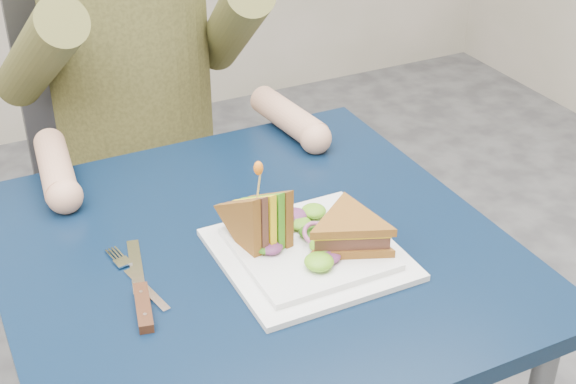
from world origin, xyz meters
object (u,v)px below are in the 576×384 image
sandwich_flat (350,231)px  table (254,287)px  fork (138,280)px  knife (142,299)px  plate (309,252)px  diner (127,14)px  sandwich_upright (260,222)px  chair (130,154)px

sandwich_flat → table: bearing=143.9°
sandwich_flat → fork: bearing=165.1°
table → knife: size_ratio=3.40×
table → knife: (-0.19, -0.06, 0.09)m
fork → sandwich_flat: bearing=-14.9°
fork → knife: size_ratio=0.81×
sandwich_flat → plate: bearing=155.6°
table → plate: plate is taller
table → diner: 0.66m
diner → fork: 0.67m
diner → fork: size_ratio=4.16×
sandwich_upright → fork: bearing=176.7°
diner → fork: (-0.18, -0.61, -0.18)m
table → sandwich_flat: 0.19m
chair → sandwich_flat: size_ratio=4.88×
table → chair: size_ratio=0.81×
sandwich_flat → sandwich_upright: sandwich_upright is taller
sandwich_upright → diner: bearing=90.5°
chair → plate: size_ratio=3.58×
plate → knife: plate is taller
sandwich_flat → knife: bearing=174.2°
sandwich_flat → knife: 0.32m
diner → fork: diner is taller
sandwich_upright → table: bearing=106.3°
plate → chair: bearing=94.7°
plate → fork: size_ratio=1.45×
chair → fork: (-0.18, -0.73, 0.19)m
diner → sandwich_upright: size_ratio=5.01×
sandwich_upright → fork: 0.20m
sandwich_flat → knife: (-0.31, 0.03, -0.04)m
chair → plate: chair is taller
plate → sandwich_upright: size_ratio=1.75×
chair → sandwich_upright: 0.78m
knife → sandwich_upright: bearing=10.9°
plate → fork: bearing=167.3°
table → fork: fork is taller
table → fork: 0.20m
plate → sandwich_upright: (-0.06, 0.04, 0.05)m
chair → fork: chair is taller
chair → fork: 0.77m
plate → table: bearing=136.1°
fork → knife: bearing=-100.1°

